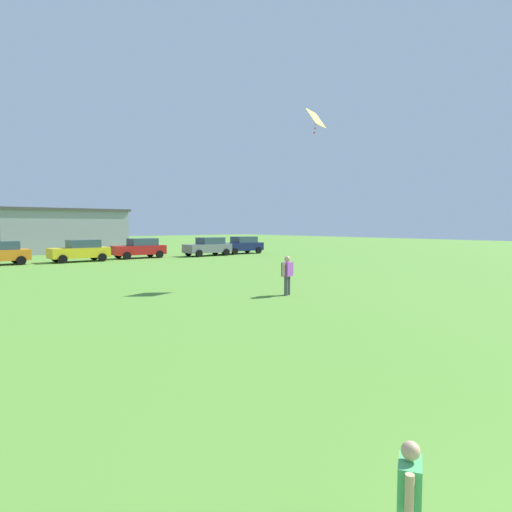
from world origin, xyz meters
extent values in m
cube|color=#4CB266|center=(-1.19, 3.23, 0.68)|extent=(0.38, 0.33, 0.36)
cylinder|color=tan|center=(-1.37, 3.12, 0.69)|extent=(0.07, 0.07, 0.33)
cylinder|color=tan|center=(-1.01, 3.34, 0.69)|extent=(0.07, 0.07, 0.33)
sphere|color=tan|center=(-1.19, 3.23, 0.95)|extent=(0.16, 0.16, 0.16)
cylinder|color=#4C4C51|center=(7.94, 14.34, 0.39)|extent=(0.14, 0.14, 0.77)
cylinder|color=#4C4C51|center=(7.72, 14.26, 0.39)|extent=(0.14, 0.14, 0.77)
cube|color=purple|center=(7.83, 14.30, 1.05)|extent=(0.58, 0.45, 0.55)
cylinder|color=tan|center=(8.13, 14.41, 1.06)|extent=(0.11, 0.11, 0.51)
cylinder|color=tan|center=(7.53, 14.19, 1.06)|extent=(0.11, 0.11, 0.51)
sphere|color=tan|center=(7.83, 14.30, 1.46)|extent=(0.24, 0.24, 0.24)
cube|color=yellow|center=(11.45, 16.23, 7.86)|extent=(1.35, 0.94, 0.78)
sphere|color=#F24C8C|center=(11.45, 16.23, 7.61)|extent=(0.10, 0.10, 0.10)
sphere|color=#F24C8C|center=(11.40, 16.23, 7.39)|extent=(0.10, 0.10, 0.10)
sphere|color=#F24C8C|center=(11.35, 16.23, 7.17)|extent=(0.10, 0.10, 0.10)
cube|color=#334756|center=(1.56, 37.00, 1.38)|extent=(2.24, 1.58, 0.60)
cylinder|color=black|center=(2.68, 36.10, 0.32)|extent=(0.64, 0.22, 0.64)
cylinder|color=black|center=(2.68, 37.90, 0.32)|extent=(0.64, 0.22, 0.64)
cube|color=yellow|center=(6.77, 36.42, 0.70)|extent=(4.30, 1.80, 0.76)
cube|color=#334756|center=(7.11, 36.42, 1.38)|extent=(2.24, 1.58, 0.60)
cylinder|color=black|center=(5.31, 35.52, 0.32)|extent=(0.64, 0.22, 0.64)
cylinder|color=black|center=(5.31, 37.32, 0.32)|extent=(0.64, 0.22, 0.64)
cylinder|color=black|center=(8.23, 35.52, 0.32)|extent=(0.64, 0.22, 0.64)
cylinder|color=black|center=(8.23, 37.32, 0.32)|extent=(0.64, 0.22, 0.64)
cube|color=red|center=(11.94, 37.02, 0.70)|extent=(4.30, 1.80, 0.76)
cube|color=#334756|center=(12.28, 37.02, 1.38)|extent=(2.24, 1.58, 0.60)
cylinder|color=black|center=(10.48, 36.12, 0.32)|extent=(0.64, 0.22, 0.64)
cylinder|color=black|center=(10.48, 37.92, 0.32)|extent=(0.64, 0.22, 0.64)
cylinder|color=black|center=(13.40, 36.12, 0.32)|extent=(0.64, 0.22, 0.64)
cylinder|color=black|center=(13.40, 37.92, 0.32)|extent=(0.64, 0.22, 0.64)
cube|color=slate|center=(18.01, 35.75, 0.70)|extent=(4.30, 1.80, 0.76)
cube|color=#334756|center=(18.35, 35.75, 1.38)|extent=(2.24, 1.58, 0.60)
cylinder|color=black|center=(16.54, 34.85, 0.32)|extent=(0.64, 0.22, 0.64)
cylinder|color=black|center=(16.54, 36.65, 0.32)|extent=(0.64, 0.22, 0.64)
cylinder|color=black|center=(19.47, 34.85, 0.32)|extent=(0.64, 0.22, 0.64)
cylinder|color=black|center=(19.47, 36.65, 0.32)|extent=(0.64, 0.22, 0.64)
cube|color=#141E4C|center=(22.31, 36.28, 0.70)|extent=(4.30, 1.80, 0.76)
cube|color=#334756|center=(22.65, 36.28, 1.38)|extent=(2.24, 1.58, 0.60)
cylinder|color=black|center=(20.84, 35.38, 0.32)|extent=(0.64, 0.22, 0.64)
cylinder|color=black|center=(20.84, 37.18, 0.32)|extent=(0.64, 0.22, 0.64)
cylinder|color=black|center=(23.77, 35.38, 0.32)|extent=(0.64, 0.22, 0.64)
cylinder|color=black|center=(23.77, 37.18, 0.32)|extent=(0.64, 0.22, 0.64)
cube|color=#9999A3|center=(9.12, 50.68, 2.11)|extent=(11.91, 8.78, 4.21)
cube|color=#4C4742|center=(9.12, 50.68, 4.33)|extent=(12.39, 9.13, 0.24)
camera|label=1|loc=(-4.46, 1.26, 2.81)|focal=31.53mm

